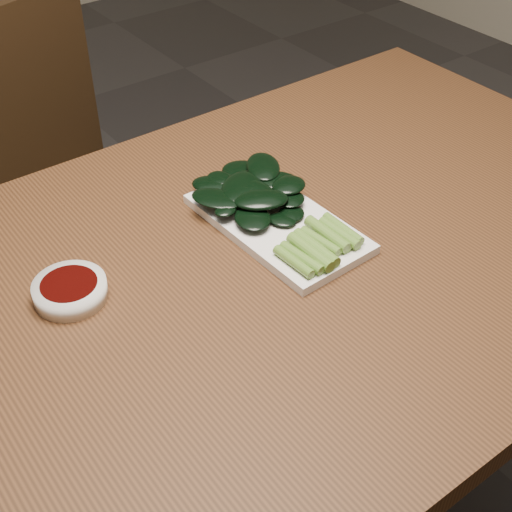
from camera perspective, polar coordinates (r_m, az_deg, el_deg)
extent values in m
cube|color=#4C2B15|center=(0.99, -0.77, -1.82)|extent=(1.40, 0.80, 0.04)
cylinder|color=#4C2B15|center=(1.76, 9.69, 3.13)|extent=(0.05, 0.05, 0.71)
cube|color=black|center=(1.59, -12.78, 1.49)|extent=(0.54, 0.54, 0.04)
cylinder|color=black|center=(1.55, -11.72, -11.04)|extent=(0.04, 0.04, 0.41)
cylinder|color=black|center=(1.73, -3.05, -3.50)|extent=(0.04, 0.04, 0.41)
cylinder|color=black|center=(1.93, -11.73, 0.97)|extent=(0.04, 0.04, 0.41)
cube|color=black|center=(1.60, -18.96, 10.81)|extent=(0.42, 0.16, 0.44)
cylinder|color=white|center=(0.95, -14.64, -2.70)|extent=(0.10, 0.10, 0.02)
cylinder|color=#330604|center=(0.95, -14.75, -2.21)|extent=(0.07, 0.07, 0.00)
cube|color=white|center=(1.04, 1.71, 2.63)|extent=(0.15, 0.28, 0.01)
cylinder|color=olive|center=(0.95, 3.04, -0.46)|extent=(0.02, 0.07, 0.01)
cylinder|color=olive|center=(0.96, 3.68, -0.15)|extent=(0.02, 0.08, 0.01)
cylinder|color=olive|center=(0.97, 4.37, 0.32)|extent=(0.02, 0.08, 0.02)
cylinder|color=olive|center=(0.98, 4.82, 0.65)|extent=(0.02, 0.08, 0.02)
cylinder|color=olive|center=(0.99, 5.18, 1.19)|extent=(0.02, 0.07, 0.01)
cylinder|color=olive|center=(1.00, 5.74, 1.75)|extent=(0.02, 0.08, 0.02)
cylinder|color=olive|center=(1.01, 6.70, 1.82)|extent=(0.02, 0.07, 0.02)
cylinder|color=olive|center=(1.02, 6.96, 2.17)|extent=(0.01, 0.07, 0.01)
ellipsoid|color=black|center=(1.08, 2.64, 5.69)|extent=(0.06, 0.06, 0.01)
ellipsoid|color=black|center=(1.06, 2.71, 4.62)|extent=(0.06, 0.06, 0.01)
ellipsoid|color=black|center=(1.09, 0.63, 5.98)|extent=(0.09, 0.08, 0.01)
ellipsoid|color=black|center=(1.07, -0.17, 5.40)|extent=(0.06, 0.08, 0.01)
ellipsoid|color=black|center=(1.10, -0.76, 6.14)|extent=(0.07, 0.07, 0.01)
ellipsoid|color=black|center=(1.10, -2.95, 6.28)|extent=(0.04, 0.04, 0.01)
ellipsoid|color=black|center=(1.03, -2.47, 3.66)|extent=(0.04, 0.03, 0.01)
ellipsoid|color=black|center=(1.04, 0.39, 4.53)|extent=(0.10, 0.09, 0.02)
ellipsoid|color=black|center=(1.02, -0.27, 3.10)|extent=(0.07, 0.08, 0.01)
ellipsoid|color=black|center=(1.06, -1.01, 4.26)|extent=(0.05, 0.05, 0.01)
ellipsoid|color=black|center=(1.06, 0.49, 4.88)|extent=(0.06, 0.06, 0.01)
ellipsoid|color=black|center=(1.05, -3.17, 4.62)|extent=(0.08, 0.09, 0.01)
ellipsoid|color=black|center=(1.09, -3.46, 5.69)|extent=(0.08, 0.08, 0.01)
ellipsoid|color=black|center=(1.13, -1.04, 6.86)|extent=(0.09, 0.09, 0.01)
ellipsoid|color=black|center=(1.07, -1.18, 5.56)|extent=(0.10, 0.10, 0.01)
ellipsoid|color=black|center=(1.09, 1.34, 6.13)|extent=(0.09, 0.09, 0.01)
ellipsoid|color=black|center=(1.12, 0.58, 7.17)|extent=(0.08, 0.10, 0.01)
ellipsoid|color=black|center=(1.03, -0.34, 2.91)|extent=(0.04, 0.05, 0.01)
ellipsoid|color=black|center=(1.04, 2.74, 3.39)|extent=(0.06, 0.06, 0.01)
ellipsoid|color=black|center=(1.04, 3.08, 3.41)|extent=(0.05, 0.05, 0.01)
ellipsoid|color=black|center=(1.03, 2.10, 2.94)|extent=(0.05, 0.05, 0.01)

